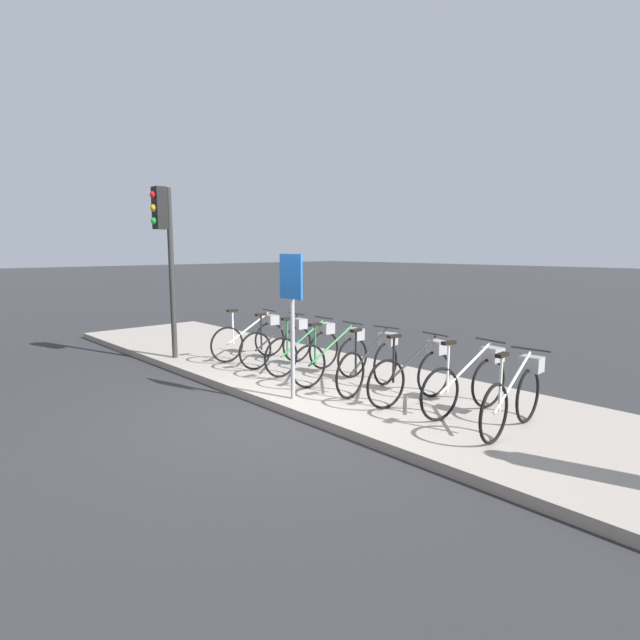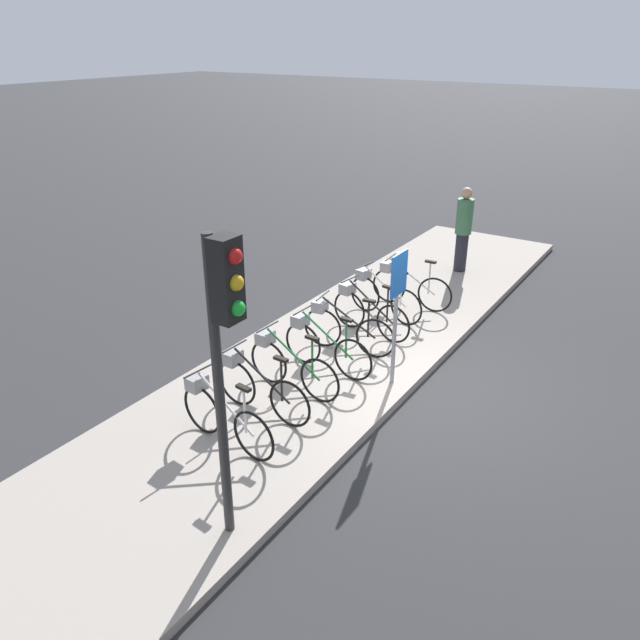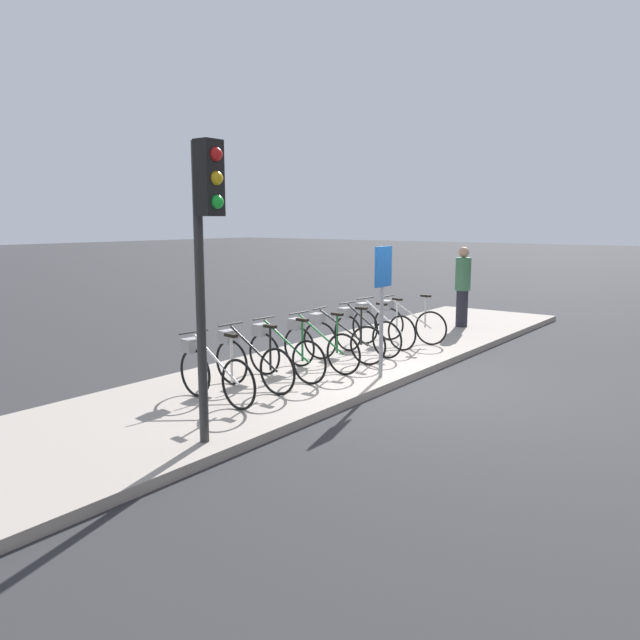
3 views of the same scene
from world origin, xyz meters
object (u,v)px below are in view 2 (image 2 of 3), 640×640
parked_bicycle_5 (366,310)px  parked_bicycle_1 (257,385)px  parked_bicycle_0 (221,413)px  parked_bicycle_4 (343,326)px  parked_bicycle_6 (381,294)px  parked_bicycle_3 (322,344)px  traffic_light (224,332)px  parked_bicycle_7 (407,284)px  parked_bicycle_2 (288,363)px  pedestrian (463,228)px  sign_post (397,297)px

parked_bicycle_5 → parked_bicycle_1: bearing=179.6°
parked_bicycle_0 → parked_bicycle_1: same height
parked_bicycle_4 → parked_bicycle_6: 1.52m
parked_bicycle_3 → parked_bicycle_6: size_ratio=1.01×
parked_bicycle_1 → parked_bicycle_4: 2.16m
traffic_light → parked_bicycle_7: bearing=10.3°
parked_bicycle_2 → parked_bicycle_3: bearing=-6.3°
parked_bicycle_2 → parked_bicycle_7: (3.64, -0.08, 0.00)m
parked_bicycle_1 → traffic_light: traffic_light is taller
pedestrian → parked_bicycle_5: bearing=177.1°
parked_bicycle_7 → parked_bicycle_2: bearing=178.7°
parked_bicycle_6 → traffic_light: traffic_light is taller
pedestrian → sign_post: 5.12m
parked_bicycle_2 → parked_bicycle_7: 3.64m
parked_bicycle_3 → sign_post: 1.44m
parked_bicycle_3 → pedestrian: size_ratio=0.88×
parked_bicycle_5 → sign_post: (-1.24, -1.14, 0.93)m
traffic_light → parked_bicycle_2: bearing=25.2°
parked_bicycle_0 → parked_bicycle_1: 0.77m
parked_bicycle_6 → traffic_light: 5.98m
parked_bicycle_1 → pedestrian: 6.73m
parked_bicycle_5 → parked_bicycle_6: bearing=8.7°
sign_post → parked_bicycle_0: bearing=155.8°
parked_bicycle_1 → pedestrian: (6.71, -0.21, 0.52)m
pedestrian → parked_bicycle_0: bearing=178.8°
parked_bicycle_7 → pedestrian: pedestrian is taller
parked_bicycle_5 → parked_bicycle_7: bearing=-2.7°
parked_bicycle_6 → sign_post: bearing=-147.6°
parked_bicycle_6 → traffic_light: size_ratio=0.49×
parked_bicycle_5 → sign_post: sign_post is taller
parked_bicycle_0 → parked_bicycle_7: size_ratio=1.00×
parked_bicycle_1 → parked_bicycle_3: (1.46, -0.08, 0.00)m
pedestrian → parked_bicycle_1: bearing=178.2°
parked_bicycle_6 → parked_bicycle_7: same height
parked_bicycle_3 → parked_bicycle_4: bearing=4.6°
pedestrian → traffic_light: bearing=-173.3°
parked_bicycle_2 → parked_bicycle_5: size_ratio=1.01×
parked_bicycle_2 → parked_bicycle_7: size_ratio=1.00×
parked_bicycle_2 → parked_bicycle_4: size_ratio=1.01×
parked_bicycle_0 → parked_bicycle_6: same height
parked_bicycle_0 → parked_bicycle_2: same height
parked_bicycle_2 → parked_bicycle_0: bearing=-177.9°
parked_bicycle_4 → parked_bicycle_7: size_ratio=0.99×
parked_bicycle_3 → parked_bicycle_5: size_ratio=1.01×
traffic_light → parked_bicycle_4: bearing=16.4°
parked_bicycle_6 → sign_post: (-1.98, -1.26, 0.93)m
parked_bicycle_3 → parked_bicycle_6: (2.21, 0.18, 0.00)m
traffic_light → parked_bicycle_3: bearing=18.8°
parked_bicycle_6 → sign_post: size_ratio=0.78×
parked_bicycle_4 → parked_bicycle_6: bearing=4.7°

